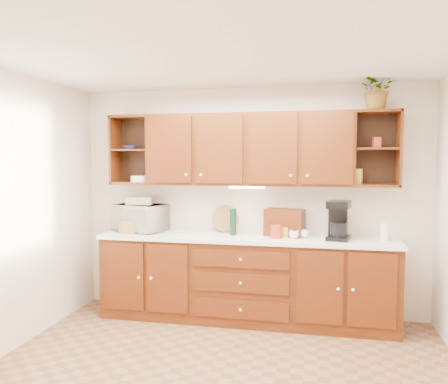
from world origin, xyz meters
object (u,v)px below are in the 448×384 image
at_px(potted_plant, 378,89).
at_px(bread_box, 285,222).
at_px(coffee_maker, 338,221).
at_px(microwave, 140,218).

bearing_deg(potted_plant, bread_box, 176.13).
height_order(bread_box, coffee_maker, coffee_maker).
bearing_deg(coffee_maker, microwave, -170.50).
bearing_deg(bread_box, coffee_maker, -4.71).
relative_size(microwave, potted_plant, 1.36).
xyz_separation_m(microwave, bread_box, (1.69, 0.05, -0.01)).
height_order(coffee_maker, potted_plant, potted_plant).
distance_m(bread_box, potted_plant, 1.70).
bearing_deg(microwave, bread_box, 16.66).
distance_m(microwave, potted_plant, 2.98).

